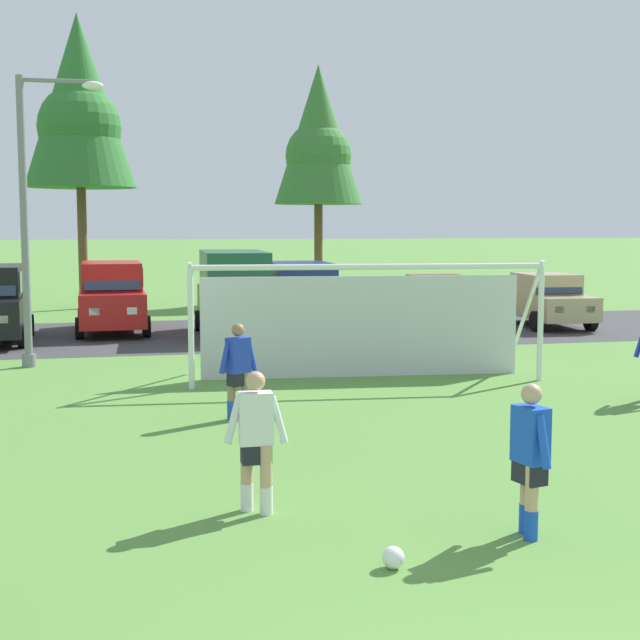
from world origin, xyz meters
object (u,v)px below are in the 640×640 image
object	(u,v)px
player_midfield_center	(256,442)
parked_car_slot_left	(112,296)
player_striker_near	(238,371)
player_winger_left	(530,460)
parked_car_slot_center_right	(442,303)
soccer_ball	(393,558)
parked_car_slot_center	(302,297)
soccer_goal	(363,319)
parked_car_slot_center_left	(234,291)
parked_car_slot_right	(547,300)
street_lamp	(33,218)

from	to	relation	value
player_midfield_center	parked_car_slot_left	bearing A→B (deg)	95.77
player_striker_near	player_winger_left	distance (m)	6.80
parked_car_slot_left	parked_car_slot_center_right	bearing A→B (deg)	-10.16
player_midfield_center	player_winger_left	world-z (taller)	same
soccer_ball	player_winger_left	xyz separation A→B (m)	(1.66, 0.56, 0.71)
player_winger_left	parked_car_slot_center	world-z (taller)	parked_car_slot_center
soccer_goal	player_striker_near	distance (m)	4.75
player_midfield_center	parked_car_slot_left	size ratio (longest dim) A/B	0.35
player_midfield_center	parked_car_slot_center_left	distance (m)	16.75
player_striker_near	player_winger_left	xyz separation A→B (m)	(2.29, -6.41, 0.00)
player_striker_near	parked_car_slot_right	distance (m)	16.63
player_winger_left	parked_car_slot_left	bearing A→B (deg)	103.02
player_winger_left	parked_car_slot_right	world-z (taller)	parked_car_slot_right
parked_car_slot_center_left	player_striker_near	bearing A→B (deg)	-96.44
parked_car_slot_center_left	soccer_goal	bearing A→B (deg)	-77.34
soccer_goal	parked_car_slot_right	distance (m)	11.92
soccer_ball	parked_car_slot_right	size ratio (longest dim) A/B	0.05
parked_car_slot_right	street_lamp	bearing A→B (deg)	-161.21
parked_car_slot_center_left	parked_car_slot_center_right	xyz separation A→B (m)	(6.45, -0.19, -0.47)
player_midfield_center	parked_car_slot_center	bearing A→B (deg)	77.18
soccer_goal	parked_car_slot_right	bearing A→B (deg)	44.91
parked_car_slot_right	soccer_ball	bearing A→B (deg)	-120.04
player_winger_left	parked_car_slot_center_left	world-z (taller)	parked_car_slot_center_left
player_midfield_center	player_winger_left	bearing A→B (deg)	-27.44
player_striker_near	parked_car_slot_center_left	world-z (taller)	parked_car_slot_center_left
street_lamp	parked_car_slot_center_left	bearing A→B (deg)	43.58
player_midfield_center	parked_car_slot_right	distance (m)	20.76
parked_car_slot_center_right	parked_car_slot_right	world-z (taller)	same
parked_car_slot_center	parked_car_slot_center_right	world-z (taller)	parked_car_slot_center
parked_car_slot_center_left	player_midfield_center	bearing A→B (deg)	-95.92
parked_car_slot_left	parked_car_slot_center_left	distance (m)	3.92
soccer_ball	parked_car_slot_right	distance (m)	21.87
player_midfield_center	soccer_ball	bearing A→B (deg)	-62.05
soccer_goal	parked_car_slot_center	xyz separation A→B (m)	(0.24, 8.11, -0.18)
player_striker_near	parked_car_slot_center_left	distance (m)	11.73
soccer_goal	parked_car_slot_center	size ratio (longest dim) A/B	1.61
player_winger_left	street_lamp	distance (m)	14.72
soccer_ball	parked_car_slot_center_left	size ratio (longest dim) A/B	0.05
player_striker_near	parked_car_slot_right	bearing A→B (deg)	45.93
soccer_goal	parked_car_slot_right	xyz separation A→B (m)	(8.43, 8.41, -0.42)
soccer_goal	parked_car_slot_center_right	distance (m)	9.18
parked_car_slot_center	parked_car_slot_center_right	xyz separation A→B (m)	(4.39, -0.20, -0.24)
soccer_goal	parked_car_slot_right	size ratio (longest dim) A/B	1.76
parked_car_slot_right	parked_car_slot_center_left	bearing A→B (deg)	-178.29
player_striker_near	street_lamp	size ratio (longest dim) A/B	0.25
parked_car_slot_left	parked_car_slot_center_right	xyz separation A→B (m)	(10.03, -1.80, -0.24)
player_striker_near	player_winger_left	bearing A→B (deg)	-70.35
player_striker_near	parked_car_slot_center	distance (m)	12.14
player_striker_near	parked_car_slot_center_left	xyz separation A→B (m)	(1.31, 11.64, 0.52)
soccer_goal	player_midfield_center	world-z (taller)	soccer_goal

